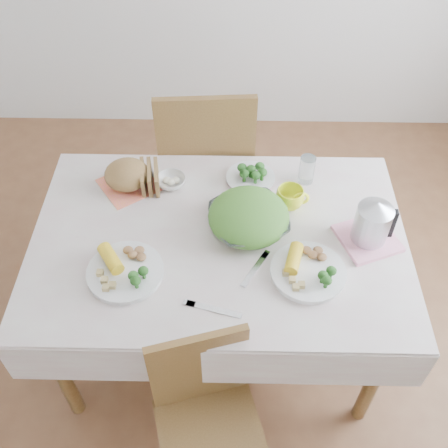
{
  "coord_description": "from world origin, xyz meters",
  "views": [
    {
      "loc": [
        0.05,
        -1.37,
        2.35
      ],
      "look_at": [
        0.02,
        0.02,
        0.82
      ],
      "focal_mm": 42.0,
      "sensor_mm": 36.0,
      "label": 1
    }
  ],
  "objects_px": {
    "electric_kettle": "(373,219)",
    "dinner_plate_right": "(308,272)",
    "yellow_mug": "(290,198)",
    "salad_bowl": "(249,221)",
    "chair_near": "(211,431)",
    "chair_far": "(207,168)",
    "dinner_plate_left": "(125,272)",
    "dining_table": "(220,293)"
  },
  "relations": [
    {
      "from": "electric_kettle",
      "to": "dinner_plate_right",
      "type": "bearing_deg",
      "value": -149.39
    },
    {
      "from": "yellow_mug",
      "to": "electric_kettle",
      "type": "relative_size",
      "value": 0.61
    },
    {
      "from": "salad_bowl",
      "to": "electric_kettle",
      "type": "distance_m",
      "value": 0.48
    },
    {
      "from": "chair_near",
      "to": "chair_far",
      "type": "distance_m",
      "value": 1.41
    },
    {
      "from": "yellow_mug",
      "to": "dinner_plate_left",
      "type": "bearing_deg",
      "value": -149.83
    },
    {
      "from": "chair_far",
      "to": "dinner_plate_right",
      "type": "height_order",
      "value": "chair_far"
    },
    {
      "from": "chair_near",
      "to": "electric_kettle",
      "type": "distance_m",
      "value": 0.98
    },
    {
      "from": "dining_table",
      "to": "chair_near",
      "type": "height_order",
      "value": "chair_near"
    },
    {
      "from": "dining_table",
      "to": "salad_bowl",
      "type": "height_order",
      "value": "salad_bowl"
    },
    {
      "from": "dinner_plate_left",
      "to": "electric_kettle",
      "type": "bearing_deg",
      "value": 11.36
    },
    {
      "from": "dining_table",
      "to": "electric_kettle",
      "type": "bearing_deg",
      "value": -0.1
    },
    {
      "from": "salad_bowl",
      "to": "electric_kettle",
      "type": "bearing_deg",
      "value": -6.86
    },
    {
      "from": "dining_table",
      "to": "chair_near",
      "type": "xyz_separation_m",
      "value": [
        -0.01,
        -0.66,
        0.09
      ]
    },
    {
      "from": "dining_table",
      "to": "yellow_mug",
      "type": "distance_m",
      "value": 0.55
    },
    {
      "from": "dinner_plate_left",
      "to": "chair_far",
      "type": "bearing_deg",
      "value": 74.6
    },
    {
      "from": "dining_table",
      "to": "dinner_plate_left",
      "type": "bearing_deg",
      "value": -151.32
    },
    {
      "from": "dining_table",
      "to": "electric_kettle",
      "type": "height_order",
      "value": "electric_kettle"
    },
    {
      "from": "dinner_plate_left",
      "to": "yellow_mug",
      "type": "distance_m",
      "value": 0.74
    },
    {
      "from": "dining_table",
      "to": "dinner_plate_left",
      "type": "distance_m",
      "value": 0.56
    },
    {
      "from": "chair_far",
      "to": "salad_bowl",
      "type": "distance_m",
      "value": 0.79
    },
    {
      "from": "salad_bowl",
      "to": "electric_kettle",
      "type": "height_order",
      "value": "electric_kettle"
    },
    {
      "from": "dinner_plate_right",
      "to": "electric_kettle",
      "type": "height_order",
      "value": "electric_kettle"
    },
    {
      "from": "dinner_plate_left",
      "to": "yellow_mug",
      "type": "height_order",
      "value": "yellow_mug"
    },
    {
      "from": "dinner_plate_left",
      "to": "electric_kettle",
      "type": "height_order",
      "value": "electric_kettle"
    },
    {
      "from": "chair_far",
      "to": "yellow_mug",
      "type": "bearing_deg",
      "value": 119.71
    },
    {
      "from": "chair_near",
      "to": "salad_bowl",
      "type": "relative_size",
      "value": 2.71
    },
    {
      "from": "chair_far",
      "to": "dinner_plate_right",
      "type": "distance_m",
      "value": 1.06
    },
    {
      "from": "salad_bowl",
      "to": "electric_kettle",
      "type": "relative_size",
      "value": 1.57
    },
    {
      "from": "chair_near",
      "to": "salad_bowl",
      "type": "height_order",
      "value": "chair_near"
    },
    {
      "from": "chair_far",
      "to": "salad_bowl",
      "type": "relative_size",
      "value": 3.45
    },
    {
      "from": "chair_near",
      "to": "dinner_plate_left",
      "type": "relative_size",
      "value": 2.86
    },
    {
      "from": "dinner_plate_left",
      "to": "electric_kettle",
      "type": "distance_m",
      "value": 0.96
    },
    {
      "from": "dining_table",
      "to": "electric_kettle",
      "type": "relative_size",
      "value": 7.18
    },
    {
      "from": "chair_far",
      "to": "electric_kettle",
      "type": "xyz_separation_m",
      "value": [
        0.68,
        -0.75,
        0.42
      ]
    },
    {
      "from": "dining_table",
      "to": "dinner_plate_right",
      "type": "height_order",
      "value": "dinner_plate_right"
    },
    {
      "from": "dining_table",
      "to": "chair_far",
      "type": "xyz_separation_m",
      "value": [
        -0.09,
        0.75,
        0.09
      ]
    },
    {
      "from": "dinner_plate_left",
      "to": "dinner_plate_right",
      "type": "xyz_separation_m",
      "value": [
        0.68,
        0.01,
        0.0
      ]
    },
    {
      "from": "chair_near",
      "to": "chair_far",
      "type": "bearing_deg",
      "value": 76.92
    },
    {
      "from": "dinner_plate_left",
      "to": "salad_bowl",
      "type": "bearing_deg",
      "value": 27.85
    },
    {
      "from": "chair_near",
      "to": "salad_bowl",
      "type": "bearing_deg",
      "value": 63.5
    },
    {
      "from": "chair_near",
      "to": "electric_kettle",
      "type": "height_order",
      "value": "electric_kettle"
    },
    {
      "from": "dinner_plate_right",
      "to": "electric_kettle",
      "type": "distance_m",
      "value": 0.32
    }
  ]
}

